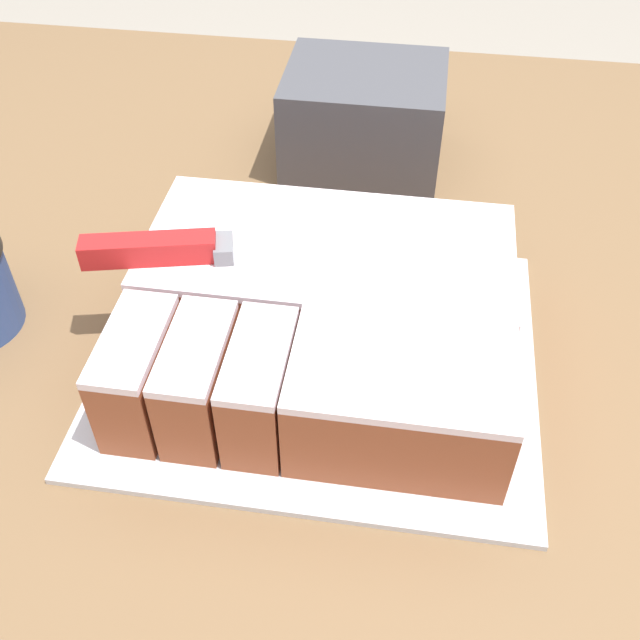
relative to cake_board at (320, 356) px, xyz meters
name	(u,v)px	position (x,y,z in m)	size (l,w,h in m)	color
countertop	(382,537)	(0.07, 0.09, -0.46)	(1.40, 1.10, 0.92)	brown
cake_board	(320,356)	(0.00, 0.00, 0.00)	(0.38, 0.32, 0.01)	silver
cake	(323,319)	(0.00, 0.00, 0.05)	(0.32, 0.26, 0.08)	#994C2D
knife	(196,249)	(-0.11, 0.02, 0.10)	(0.31, 0.10, 0.02)	silver
storage_box	(364,116)	(0.00, 0.34, 0.05)	(0.18, 0.15, 0.11)	#47474C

